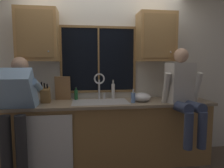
# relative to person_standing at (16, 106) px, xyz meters

# --- Properties ---
(back_wall) EXTENTS (5.42, 0.12, 2.55)m
(back_wall) POSITION_rel_person_standing_xyz_m (1.12, 0.67, 0.32)
(back_wall) COLOR silver
(back_wall) RESTS_ON floor
(window_glass) EXTENTS (1.10, 0.02, 0.95)m
(window_glass) POSITION_rel_person_standing_xyz_m (1.05, 0.60, 0.57)
(window_glass) COLOR black
(window_frame_top) EXTENTS (1.17, 0.02, 0.04)m
(window_frame_top) POSITION_rel_person_standing_xyz_m (1.05, 0.59, 1.06)
(window_frame_top) COLOR olive
(window_frame_bottom) EXTENTS (1.17, 0.02, 0.04)m
(window_frame_bottom) POSITION_rel_person_standing_xyz_m (1.05, 0.59, 0.07)
(window_frame_bottom) COLOR olive
(window_frame_left) EXTENTS (0.03, 0.02, 0.95)m
(window_frame_left) POSITION_rel_person_standing_xyz_m (0.48, 0.59, 0.57)
(window_frame_left) COLOR olive
(window_frame_right) EXTENTS (0.03, 0.02, 0.95)m
(window_frame_right) POSITION_rel_person_standing_xyz_m (1.62, 0.59, 0.57)
(window_frame_right) COLOR olive
(window_mullion_center) EXTENTS (0.02, 0.02, 0.95)m
(window_mullion_center) POSITION_rel_person_standing_xyz_m (1.05, 0.59, 0.57)
(window_mullion_center) COLOR olive
(lower_cabinet_run) EXTENTS (3.02, 0.58, 0.88)m
(lower_cabinet_run) POSITION_rel_person_standing_xyz_m (1.12, 0.32, -0.52)
(lower_cabinet_run) COLOR #A07744
(lower_cabinet_run) RESTS_ON floor
(countertop) EXTENTS (3.08, 0.62, 0.04)m
(countertop) POSITION_rel_person_standing_xyz_m (1.12, 0.30, -0.06)
(countertop) COLOR gray
(countertop) RESTS_ON lower_cabinet_run
(dishwasher_front) EXTENTS (0.60, 0.02, 0.74)m
(dishwasher_front) POSITION_rel_person_standing_xyz_m (0.37, 0.00, -0.50)
(dishwasher_front) COLOR white
(upper_cabinet_left) EXTENTS (0.55, 0.36, 0.72)m
(upper_cabinet_left) POSITION_rel_person_standing_xyz_m (0.19, 0.44, 0.90)
(upper_cabinet_left) COLOR #B2844C
(upper_cabinet_right) EXTENTS (0.55, 0.36, 0.72)m
(upper_cabinet_right) POSITION_rel_person_standing_xyz_m (1.90, 0.44, 0.90)
(upper_cabinet_right) COLOR #B2844C
(sink) EXTENTS (0.80, 0.46, 0.21)m
(sink) POSITION_rel_person_standing_xyz_m (1.05, 0.31, -0.14)
(sink) COLOR #B7B7BC
(sink) RESTS_ON lower_cabinet_run
(faucet) EXTENTS (0.18, 0.09, 0.40)m
(faucet) POSITION_rel_person_standing_xyz_m (1.06, 0.49, 0.21)
(faucet) COLOR silver
(faucet) RESTS_ON countertop
(person_standing) EXTENTS (0.53, 0.69, 1.56)m
(person_standing) POSITION_rel_person_standing_xyz_m (0.00, 0.00, 0.00)
(person_standing) COLOR #262628
(person_standing) RESTS_ON floor
(person_sitting_on_counter) EXTENTS (0.54, 0.64, 1.26)m
(person_sitting_on_counter) POSITION_rel_person_standing_xyz_m (2.17, 0.04, 0.14)
(person_sitting_on_counter) COLOR #384260
(person_sitting_on_counter) RESTS_ON countertop
(knife_block) EXTENTS (0.12, 0.18, 0.32)m
(knife_block) POSITION_rel_person_standing_xyz_m (0.29, 0.33, 0.07)
(knife_block) COLOR olive
(knife_block) RESTS_ON countertop
(cutting_board) EXTENTS (0.23, 0.10, 0.36)m
(cutting_board) POSITION_rel_person_standing_xyz_m (0.50, 0.52, 0.14)
(cutting_board) COLOR #997047
(cutting_board) RESTS_ON countertop
(mixing_bowl) EXTENTS (0.26, 0.26, 0.13)m
(mixing_bowl) POSITION_rel_person_standing_xyz_m (1.65, 0.27, 0.02)
(mixing_bowl) COLOR silver
(mixing_bowl) RESTS_ON countertop
(soap_dispenser) EXTENTS (0.06, 0.07, 0.19)m
(soap_dispenser) POSITION_rel_person_standing_xyz_m (1.50, 0.19, 0.03)
(soap_dispenser) COLOR #668CCC
(soap_dispenser) RESTS_ON countertop
(bottle_green_glass) EXTENTS (0.06, 0.06, 0.30)m
(bottle_green_glass) POSITION_rel_person_standing_xyz_m (1.27, 0.54, 0.09)
(bottle_green_glass) COLOR silver
(bottle_green_glass) RESTS_ON countertop
(bottle_tall_clear) EXTENTS (0.05, 0.05, 0.19)m
(bottle_tall_clear) POSITION_rel_person_standing_xyz_m (0.70, 0.53, 0.04)
(bottle_tall_clear) COLOR #1E592D
(bottle_tall_clear) RESTS_ON countertop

